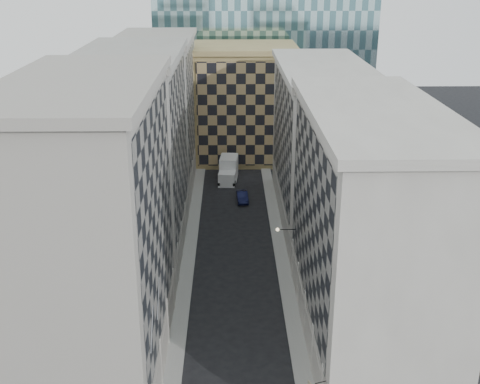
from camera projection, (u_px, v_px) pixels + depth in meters
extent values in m
cube|color=gray|center=(189.00, 258.00, 67.75)|extent=(1.50, 100.00, 0.15)
cube|color=gray|center=(282.00, 257.00, 67.93)|extent=(1.50, 100.00, 0.15)
cube|color=#9E988E|center=(93.00, 238.00, 45.83)|extent=(10.00, 22.00, 23.00)
cube|color=gray|center=(156.00, 220.00, 45.38)|extent=(0.25, 19.36, 18.00)
cube|color=#9E988E|center=(162.00, 347.00, 49.44)|extent=(0.45, 21.12, 3.20)
cube|color=#9E988E|center=(78.00, 83.00, 41.60)|extent=(10.80, 22.80, 0.70)
cylinder|color=#9E988E|center=(156.00, 362.00, 46.66)|extent=(0.90, 0.90, 4.40)
cylinder|color=#9E988E|center=(164.00, 322.00, 51.79)|extent=(0.90, 0.90, 4.40)
cylinder|color=#9E988E|center=(169.00, 290.00, 56.93)|extent=(0.90, 0.90, 4.40)
cube|color=gray|center=(135.00, 157.00, 66.55)|extent=(10.00, 22.00, 22.00)
cube|color=gray|center=(179.00, 144.00, 66.10)|extent=(0.25, 19.36, 17.00)
cube|color=gray|center=(182.00, 234.00, 69.99)|extent=(0.45, 21.12, 3.20)
cube|color=gray|center=(129.00, 53.00, 62.50)|extent=(10.80, 22.80, 0.70)
cylinder|color=gray|center=(174.00, 263.00, 62.07)|extent=(0.90, 0.90, 4.40)
cylinder|color=gray|center=(178.00, 240.00, 67.21)|extent=(0.90, 0.90, 4.40)
cylinder|color=gray|center=(182.00, 220.00, 72.34)|extent=(0.90, 0.90, 4.40)
cylinder|color=gray|center=(185.00, 203.00, 77.48)|extent=(0.90, 0.90, 4.40)
cube|color=#9E988E|center=(158.00, 115.00, 87.28)|extent=(10.00, 22.00, 21.00)
cube|color=gray|center=(191.00, 105.00, 86.83)|extent=(0.25, 19.36, 16.00)
cube|color=#9E988E|center=(192.00, 173.00, 90.54)|extent=(0.45, 21.12, 3.20)
cube|color=#9E988E|center=(154.00, 38.00, 83.41)|extent=(10.80, 22.80, 0.70)
cylinder|color=#9E988E|center=(188.00, 188.00, 82.62)|extent=(0.90, 0.90, 4.40)
cylinder|color=#9E988E|center=(190.00, 175.00, 87.75)|extent=(0.90, 0.90, 4.40)
cylinder|color=#9E988E|center=(192.00, 163.00, 92.89)|extent=(0.90, 0.90, 4.40)
cylinder|color=#9E988E|center=(194.00, 153.00, 98.03)|extent=(0.90, 0.90, 4.40)
cube|color=#B1ABA3|center=(367.00, 232.00, 50.47)|extent=(10.00, 26.00, 20.00)
cube|color=gray|center=(310.00, 216.00, 49.86)|extent=(0.25, 22.88, 15.00)
cube|color=#B1ABA3|center=(307.00, 318.00, 53.39)|extent=(0.45, 24.96, 3.20)
cube|color=#B1ABA3|center=(378.00, 111.00, 46.78)|extent=(10.80, 26.80, 0.70)
cylinder|color=#B1ABA3|center=(317.00, 348.00, 48.32)|extent=(0.90, 0.90, 4.40)
cylinder|color=#B1ABA3|center=(309.00, 313.00, 53.18)|extent=(0.90, 0.90, 4.40)
cylinder|color=#B1ABA3|center=(302.00, 283.00, 58.03)|extent=(0.90, 0.90, 4.40)
cylinder|color=#B1ABA3|center=(296.00, 259.00, 62.89)|extent=(0.90, 0.90, 4.40)
cube|color=#B1ABA3|center=(321.00, 146.00, 75.87)|extent=(10.00, 28.00, 19.00)
cube|color=gray|center=(283.00, 135.00, 75.25)|extent=(0.25, 24.64, 14.00)
cube|color=#B1ABA3|center=(281.00, 204.00, 78.61)|extent=(0.45, 26.88, 3.20)
cube|color=#B1ABA3|center=(325.00, 68.00, 72.35)|extent=(10.80, 28.80, 0.70)
cube|color=#A18855|center=(245.00, 105.00, 100.18)|extent=(16.00, 14.00, 18.00)
cube|color=tan|center=(246.00, 115.00, 93.55)|extent=(15.20, 0.25, 16.50)
cube|color=#A18855|center=(245.00, 47.00, 96.82)|extent=(16.80, 14.80, 0.80)
cube|color=#302B25|center=(232.00, 62.00, 111.44)|extent=(6.00, 6.00, 28.00)
cylinder|color=gray|center=(152.00, 329.00, 40.63)|extent=(0.10, 2.33, 2.33)
cylinder|color=gray|center=(158.00, 298.00, 44.36)|extent=(0.10, 2.33, 2.33)
cylinder|color=black|center=(287.00, 229.00, 60.14)|extent=(1.80, 0.08, 0.08)
sphere|color=#FFE5B2|center=(278.00, 230.00, 60.12)|extent=(0.36, 0.36, 0.36)
cube|color=white|center=(227.00, 178.00, 89.80)|extent=(2.72, 2.93, 2.03)
cube|color=white|center=(229.00, 168.00, 92.27)|extent=(2.96, 4.29, 3.50)
cylinder|color=black|center=(219.00, 183.00, 89.21)|extent=(0.43, 1.04, 1.02)
cylinder|color=black|center=(234.00, 184.00, 89.06)|extent=(0.43, 1.04, 1.02)
cylinder|color=black|center=(223.00, 172.00, 94.06)|extent=(0.43, 1.04, 1.02)
cylinder|color=black|center=(237.00, 172.00, 93.90)|extent=(0.43, 1.04, 1.02)
imported|color=black|center=(242.00, 197.00, 83.72)|extent=(1.73, 4.30, 1.39)
cylinder|color=black|center=(321.00, 382.00, 41.23)|extent=(0.84, 0.33, 0.06)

